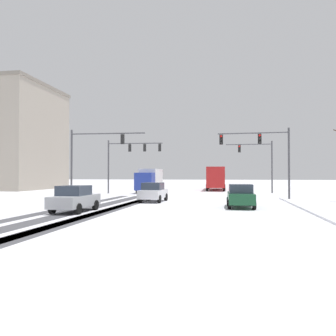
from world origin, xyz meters
name	(u,v)px	position (x,y,z in m)	size (l,w,h in m)	color
ground_plane	(20,278)	(0.00, 0.00, 0.00)	(300.00, 300.00, 0.00)	white
wheel_track_left_lane	(103,211)	(-3.20, 13.49, 0.00)	(0.81, 29.68, 0.01)	#4C4C51
wheel_track_right_lane	(56,210)	(-6.36, 13.49, 0.00)	(0.92, 29.68, 0.01)	#4C4C51
wheel_track_center	(80,211)	(-4.70, 13.49, 0.00)	(1.17, 29.68, 0.01)	#4C4C51
wheel_track_oncoming	(107,211)	(-2.95, 13.49, 0.00)	(1.19, 29.68, 0.01)	#4C4C51
traffic_signal_far_right	(259,158)	(8.36, 36.96, 4.41)	(5.75, 0.39, 6.50)	#47474C
traffic_signal_near_left	(92,151)	(-7.92, 23.08, 4.49)	(7.10, 0.56, 6.50)	#47474C
traffic_signal_far_left	(130,154)	(-7.22, 33.16, 4.81)	(6.78, 0.71, 6.50)	#47474C
traffic_signal_near_right	(263,149)	(7.70, 25.06, 4.66)	(6.40, 0.52, 6.50)	#47474C
car_white_lead	(153,192)	(-1.68, 21.25, 0.82)	(1.92, 4.14, 1.62)	silver
car_dark_green_second	(240,196)	(5.39, 17.32, 0.82)	(1.91, 4.14, 1.62)	#194C2D
car_silver_third	(75,199)	(-4.75, 12.77, 0.82)	(1.86, 4.11, 1.62)	#B7BABF
bus_oncoming	(216,177)	(2.72, 44.74, 1.99)	(2.91, 11.07, 3.38)	#B21E1E
box_truck_delivery	(150,180)	(-5.41, 35.90, 1.63)	(2.40, 7.44, 3.02)	#233899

